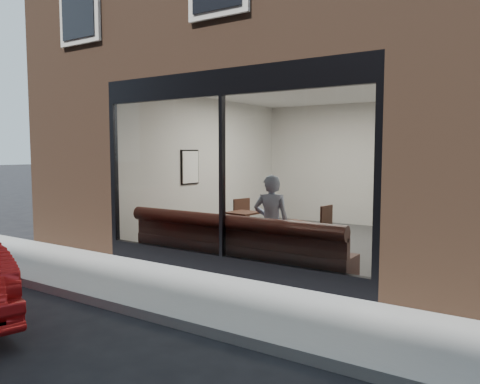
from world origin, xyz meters
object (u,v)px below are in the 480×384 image
Objects in this scene: banquette at (237,256)px; cafe_table_right at (292,224)px; person at (271,223)px; cafe_chair_left at (236,231)px; cafe_table_left at (243,213)px; cafe_chair_right at (317,242)px.

cafe_table_right reaches higher than banquette.
person reaches higher than cafe_chair_left.
cafe_table_left is at bearing -64.21° from person.
cafe_chair_right is (1.40, 0.40, -0.50)m from cafe_table_left.
person is at bearing -126.83° from cafe_table_right.
cafe_chair_right is at bearing 93.49° from cafe_table_right.
cafe_table_left is (-0.73, 1.33, 0.52)m from banquette.
person is 0.38m from cafe_table_right.
cafe_chair_left is (-1.84, 1.70, -0.55)m from person.
cafe_chair_left is at bearing 134.06° from cafe_table_left.
cafe_table_left is 1.54m from cafe_chair_right.
cafe_chair_left is (-1.33, 1.95, 0.01)m from banquette.
person is 2.57m from cafe_chair_left.
person is at bearing -40.89° from cafe_table_left.
cafe_table_right reaches higher than cafe_chair_right.
banquette is at bearing -143.39° from cafe_table_right.
cafe_chair_left is at bearing -65.94° from person.
banquette is 1.85m from cafe_chair_right.
cafe_table_right is (0.74, 0.55, 0.52)m from banquette.
person is 2.85× the size of cafe_table_left.
cafe_table_right is at bearing -150.14° from person.
cafe_table_right is 1.28m from cafe_chair_right.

